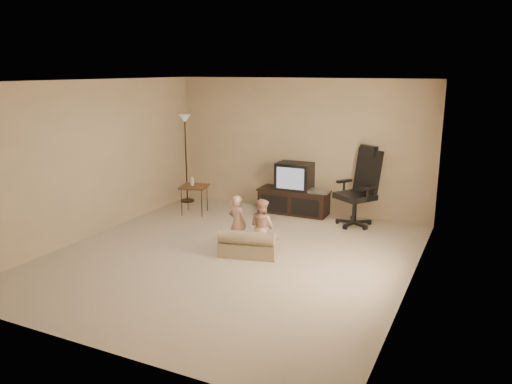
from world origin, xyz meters
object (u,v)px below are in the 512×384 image
(office_chair, at_px, (359,197))
(side_table, at_px, (194,187))
(toddler_left, at_px, (237,223))
(toddler_right, at_px, (262,227))
(tv_stand, at_px, (294,193))
(child_sofa, at_px, (248,245))
(floor_lamp, at_px, (185,139))

(office_chair, relative_size, side_table, 1.93)
(toddler_left, height_order, toddler_right, toddler_left)
(office_chair, bearing_deg, side_table, -134.50)
(tv_stand, bearing_deg, side_table, -155.50)
(toddler_left, distance_m, toddler_right, 0.38)
(side_table, distance_m, toddler_right, 2.47)
(toddler_right, bearing_deg, child_sofa, 70.62)
(child_sofa, bearing_deg, side_table, 127.65)
(side_table, height_order, toddler_left, toddler_left)
(floor_lamp, bearing_deg, toddler_right, -37.89)
(toddler_left, bearing_deg, toddler_right, -160.93)
(tv_stand, xyz_separation_m, floor_lamp, (-2.30, -0.13, 0.90))
(office_chair, bearing_deg, tv_stand, -155.13)
(office_chair, relative_size, child_sofa, 1.52)
(toddler_left, relative_size, toddler_right, 1.03)
(child_sofa, bearing_deg, toddler_right, 37.77)
(floor_lamp, bearing_deg, side_table, -48.24)
(tv_stand, relative_size, toddler_left, 1.59)
(child_sofa, xyz_separation_m, toddler_left, (-0.24, 0.12, 0.26))
(toddler_right, bearing_deg, floor_lamp, -18.29)
(side_table, distance_m, floor_lamp, 1.21)
(tv_stand, distance_m, toddler_right, 2.22)
(tv_stand, xyz_separation_m, side_table, (-1.69, -0.81, 0.11))
(office_chair, height_order, child_sofa, office_chair)
(office_chair, xyz_separation_m, floor_lamp, (-3.58, 0.07, 0.80))
(child_sofa, distance_m, toddler_left, 0.38)
(toddler_right, bearing_deg, side_table, -14.45)
(toddler_left, bearing_deg, side_table, -28.83)
(tv_stand, relative_size, toddler_right, 1.63)
(tv_stand, xyz_separation_m, office_chair, (1.28, -0.20, 0.10))
(toddler_left, bearing_deg, child_sofa, 165.26)
(tv_stand, bearing_deg, toddler_left, -91.89)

